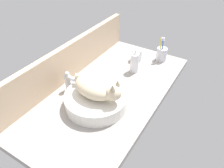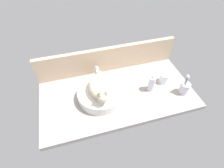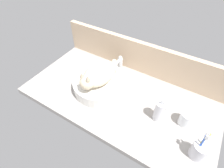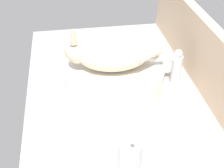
{
  "view_description": "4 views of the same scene",
  "coord_description": "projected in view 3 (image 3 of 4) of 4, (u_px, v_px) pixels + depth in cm",
  "views": [
    {
      "loc": [
        -88.2,
        -56.85,
        86.33
      ],
      "look_at": [
        -2.21,
        -4.09,
        8.27
      ],
      "focal_mm": 35.0,
      "sensor_mm": 36.0,
      "label": 1
    },
    {
      "loc": [
        -30.04,
        -88.85,
        108.54
      ],
      "look_at": [
        -4.51,
        0.54,
        10.95
      ],
      "focal_mm": 28.0,
      "sensor_mm": 36.0,
      "label": 2
    },
    {
      "loc": [
        35.62,
        -66.89,
        86.03
      ],
      "look_at": [
        -5.1,
        -1.08,
        8.65
      ],
      "focal_mm": 28.0,
      "sensor_mm": 36.0,
      "label": 3
    },
    {
      "loc": [
        75.77,
        -15.64,
        66.26
      ],
      "look_at": [
        -2.64,
        -3.3,
        8.75
      ],
      "focal_mm": 50.0,
      "sensor_mm": 36.0,
      "label": 4
    }
  ],
  "objects": [
    {
      "name": "backsplash_panel",
      "position": [
        141.0,
        57.0,
        1.24
      ],
      "size": [
        123.7,
        3.6,
        23.75
      ],
      "primitive_type": "cube",
      "color": "#CCAD8C",
      "rests_on": "ground_plane"
    },
    {
      "name": "cat",
      "position": [
        98.0,
        74.0,
        1.09
      ],
      "size": [
        18.47,
        32.17,
        14.0
      ],
      "color": "beige",
      "rests_on": "sink_basin"
    },
    {
      "name": "ground_plane",
      "position": [
        119.0,
        97.0,
        1.16
      ],
      "size": [
        123.7,
        63.2,
        4.0
      ],
      "primitive_type": "cube",
      "color": "#9E9993"
    },
    {
      "name": "toothbrush_cup",
      "position": [
        199.0,
        150.0,
        0.83
      ],
      "size": [
        7.59,
        7.59,
        18.72
      ],
      "color": "silver",
      "rests_on": "ground_plane"
    },
    {
      "name": "faucet",
      "position": [
        119.0,
        64.0,
        1.26
      ],
      "size": [
        3.93,
        11.86,
        13.6
      ],
      "color": "silver",
      "rests_on": "ground_plane"
    },
    {
      "name": "water_glass",
      "position": [
        186.0,
        119.0,
        0.97
      ],
      "size": [
        7.55,
        7.55,
        8.65
      ],
      "color": "white",
      "rests_on": "ground_plane"
    },
    {
      "name": "sink_basin",
      "position": [
        100.0,
        84.0,
        1.16
      ],
      "size": [
        35.68,
        35.68,
        7.72
      ],
      "primitive_type": "cylinder",
      "color": "silver",
      "rests_on": "ground_plane"
    },
    {
      "name": "soap_dispenser",
      "position": [
        159.0,
        111.0,
        0.97
      ],
      "size": [
        5.81,
        5.81,
        16.87
      ],
      "color": "silver",
      "rests_on": "ground_plane"
    }
  ]
}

